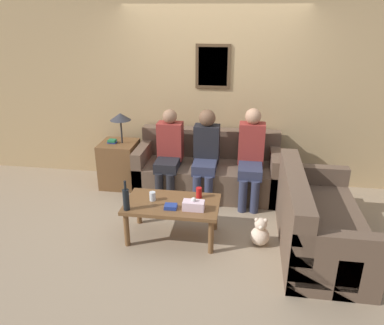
% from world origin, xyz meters
% --- Properties ---
extents(ground_plane, '(16.00, 16.00, 0.00)m').
position_xyz_m(ground_plane, '(0.00, 0.00, 0.00)').
color(ground_plane, gray).
extents(wall_back, '(9.00, 0.08, 2.60)m').
position_xyz_m(wall_back, '(0.00, 0.93, 1.30)').
color(wall_back, tan).
rests_on(wall_back, ground_plane).
extents(couch_main, '(1.98, 0.82, 0.85)m').
position_xyz_m(couch_main, '(0.00, 0.49, 0.30)').
color(couch_main, brown).
rests_on(couch_main, ground_plane).
extents(couch_side, '(0.82, 1.64, 0.85)m').
position_xyz_m(couch_side, '(1.30, -0.74, 0.30)').
color(couch_side, brown).
rests_on(couch_side, ground_plane).
extents(coffee_table, '(1.05, 0.60, 0.44)m').
position_xyz_m(coffee_table, '(-0.27, -0.76, 0.38)').
color(coffee_table, brown).
rests_on(coffee_table, ground_plane).
extents(side_table_with_lamp, '(0.51, 0.51, 1.10)m').
position_xyz_m(side_table_with_lamp, '(-1.30, 0.48, 0.37)').
color(side_table_with_lamp, brown).
rests_on(side_table_with_lamp, ground_plane).
extents(wine_bottle, '(0.07, 0.07, 0.34)m').
position_xyz_m(wine_bottle, '(-0.72, -0.98, 0.57)').
color(wine_bottle, black).
rests_on(wine_bottle, coffee_table).
extents(drinking_glass, '(0.07, 0.07, 0.10)m').
position_xyz_m(drinking_glass, '(-0.49, -0.74, 0.49)').
color(drinking_glass, silver).
rests_on(drinking_glass, coffee_table).
extents(book_stack, '(0.14, 0.12, 0.04)m').
position_xyz_m(book_stack, '(-0.26, -0.89, 0.46)').
color(book_stack, navy).
rests_on(book_stack, coffee_table).
extents(soda_can, '(0.07, 0.07, 0.12)m').
position_xyz_m(soda_can, '(0.01, -0.59, 0.50)').
color(soda_can, red).
rests_on(soda_can, coffee_table).
extents(tissue_box, '(0.23, 0.12, 0.15)m').
position_xyz_m(tissue_box, '(-0.01, -0.88, 0.50)').
color(tissue_box, silver).
rests_on(tissue_box, coffee_table).
extents(person_left, '(0.34, 0.59, 1.20)m').
position_xyz_m(person_left, '(-0.52, 0.31, 0.65)').
color(person_left, black).
rests_on(person_left, ground_plane).
extents(person_middle, '(0.34, 0.58, 1.21)m').
position_xyz_m(person_middle, '(-0.02, 0.31, 0.66)').
color(person_middle, '#2D334C').
rests_on(person_middle, ground_plane).
extents(person_right, '(0.34, 0.65, 1.25)m').
position_xyz_m(person_right, '(0.58, 0.31, 0.67)').
color(person_right, '#2D334C').
rests_on(person_right, ground_plane).
extents(teddy_bear, '(0.21, 0.21, 0.33)m').
position_xyz_m(teddy_bear, '(0.72, -0.76, 0.14)').
color(teddy_bear, beige).
rests_on(teddy_bear, ground_plane).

